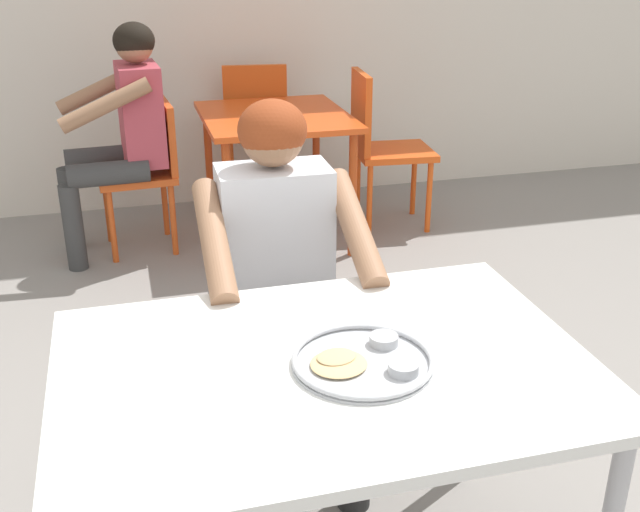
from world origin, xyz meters
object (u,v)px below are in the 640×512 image
Objects in this scene: diner_foreground at (281,261)px; chair_red_left at (149,165)px; table_background_red at (275,130)px; chair_red_right at (380,140)px; patron_background at (123,120)px; chair_red_far at (255,124)px; table_foreground at (325,389)px; thali_tray at (364,360)px; chair_foreground at (270,295)px.

diner_foreground is 1.97m from chair_red_left.
chair_red_right is (0.60, 0.01, -0.10)m from table_background_red.
patron_background reaches higher than chair_red_left.
diner_foreground is 1.94m from patron_background.
chair_red_far is 0.74× the size of patron_background.
table_background_red is 0.61m from chair_red_right.
chair_red_far is (-0.61, 0.57, -0.00)m from chair_red_right.
patron_background is at bearing -179.23° from chair_red_right.
chair_red_right reaches higher than chair_red_far.
diner_foreground is 2.52m from chair_red_far.
table_foreground is 3.75× the size of thali_tray.
chair_foreground is at bearing -76.25° from patron_background.
diner_foreground is at bearing -98.65° from chair_red_far.
diner_foreground is at bearing 93.63° from thali_tray.
chair_foreground is 1.74m from chair_red_left.
chair_foreground is at bearing 89.10° from diner_foreground.
table_background_red is (0.38, 1.69, 0.14)m from chair_foreground.
chair_red_left is 0.66× the size of patron_background.
table_background_red is (0.38, 1.91, -0.08)m from diner_foreground.
table_foreground is at bearing -93.43° from diner_foreground.
chair_red_left is at bearing 95.76° from table_foreground.
table_background_red is 0.80m from patron_background.
table_background_red is 0.70m from chair_red_left.
table_background_red is 0.59m from chair_red_far.
table_foreground is at bearing -97.59° from chair_red_far.
table_foreground is 1.34× the size of chair_red_right.
chair_red_right is 1.01× the size of chair_red_far.
diner_foreground reaches higher than table_foreground.
chair_foreground is 1.74m from table_background_red.
chair_red_right reaches higher than thali_tray.
chair_red_left reaches higher than thali_tray.
chair_red_right reaches higher than table_foreground.
chair_red_far is 1.00m from patron_background.
table_foreground is 1.51× the size of chair_red_left.
diner_foreground is 1.35× the size of table_background_red.
table_foreground is at bearing -81.70° from patron_background.
patron_background reaches higher than table_foreground.
table_background_red is at bearing 0.44° from patron_background.
patron_background reaches higher than diner_foreground.
table_foreground reaches higher than table_background_red.
chair_red_far is at bearing 39.26° from chair_red_left.
patron_background is (-0.37, 2.54, 0.06)m from table_foreground.
chair_foreground is 1.75m from patron_background.
chair_red_left is at bearing 99.95° from chair_foreground.
thali_tray is 0.40× the size of chair_red_left.
table_background_red is at bearing 77.30° from chair_foreground.
diner_foreground is at bearing -101.39° from table_background_red.
chair_red_right reaches higher than chair_foreground.
chair_red_right is (0.98, 1.70, 0.03)m from chair_foreground.
chair_red_far reaches higher than table_foreground.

